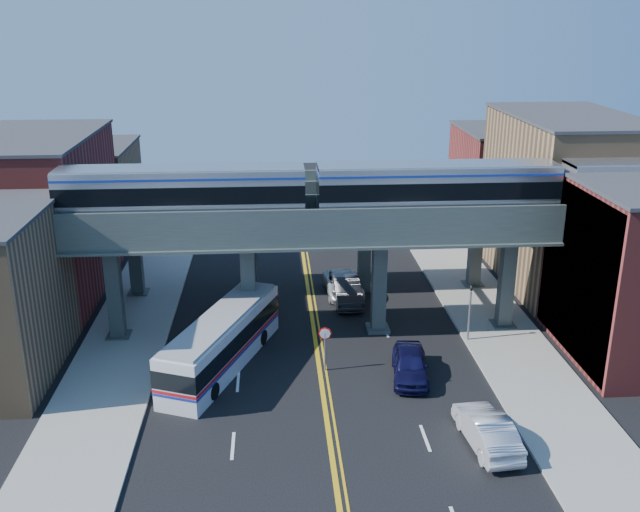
% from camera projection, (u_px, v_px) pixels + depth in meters
% --- Properties ---
extents(ground, '(120.00, 120.00, 0.00)m').
position_uv_depth(ground, '(324.00, 398.00, 36.94)').
color(ground, black).
rests_on(ground, ground).
extents(sidewalk_west, '(5.00, 70.00, 0.16)m').
position_uv_depth(sidewalk_west, '(133.00, 323.00, 45.59)').
color(sidewalk_west, gray).
rests_on(sidewalk_west, ground).
extents(sidewalk_east, '(5.00, 70.00, 0.16)m').
position_uv_depth(sidewalk_east, '(486.00, 313.00, 47.09)').
color(sidewalk_east, gray).
rests_on(sidewalk_east, ground).
extents(building_west_b, '(8.00, 14.00, 11.00)m').
position_uv_depth(building_west_b, '(39.00, 218.00, 49.01)').
color(building_west_b, maroon).
rests_on(building_west_b, ground).
extents(building_west_c, '(8.00, 10.00, 8.00)m').
position_uv_depth(building_west_c, '(87.00, 193.00, 61.76)').
color(building_west_c, olive).
rests_on(building_west_c, ground).
extents(building_east_b, '(8.00, 14.00, 12.00)m').
position_uv_depth(building_east_b, '(563.00, 201.00, 51.26)').
color(building_east_b, olive).
rests_on(building_east_b, ground).
extents(building_east_c, '(8.00, 10.00, 9.00)m').
position_uv_depth(building_east_c, '(505.00, 181.00, 64.01)').
color(building_east_c, maroon).
rests_on(building_east_c, ground).
extents(mural_panel, '(0.10, 9.50, 9.50)m').
position_uv_depth(mural_panel, '(576.00, 278.00, 40.10)').
color(mural_panel, teal).
rests_on(mural_panel, ground).
extents(elevated_viaduct_near, '(52.00, 3.60, 7.40)m').
position_uv_depth(elevated_viaduct_near, '(314.00, 233.00, 42.36)').
color(elevated_viaduct_near, '#3A4441').
rests_on(elevated_viaduct_near, ground).
extents(elevated_viaduct_far, '(52.00, 3.60, 7.40)m').
position_uv_depth(elevated_viaduct_far, '(308.00, 203.00, 48.96)').
color(elevated_viaduct_far, '#3A4441').
rests_on(elevated_viaduct_far, ground).
extents(transit_train, '(43.85, 2.75, 3.20)m').
position_uv_depth(transit_train, '(437.00, 188.00, 41.96)').
color(transit_train, black).
rests_on(transit_train, elevated_viaduct_near).
extents(stop_sign, '(0.76, 0.09, 2.63)m').
position_uv_depth(stop_sign, '(325.00, 342.00, 39.21)').
color(stop_sign, slate).
rests_on(stop_sign, ground).
extents(traffic_signal, '(0.15, 0.18, 4.10)m').
position_uv_depth(traffic_signal, '(470.00, 307.00, 42.44)').
color(traffic_signal, slate).
rests_on(traffic_signal, ground).
extents(transit_bus, '(6.44, 11.31, 2.88)m').
position_uv_depth(transit_bus, '(222.00, 341.00, 39.86)').
color(transit_bus, silver).
rests_on(transit_bus, ground).
extents(car_lane_a, '(2.51, 4.93, 1.61)m').
position_uv_depth(car_lane_a, '(410.00, 364.00, 38.72)').
color(car_lane_a, '#0F0E34').
rests_on(car_lane_a, ground).
extents(car_lane_b, '(1.91, 5.16, 1.69)m').
position_uv_depth(car_lane_b, '(347.00, 291.00, 48.77)').
color(car_lane_b, '#28272A').
rests_on(car_lane_b, ground).
extents(car_lane_c, '(2.69, 5.34, 1.45)m').
position_uv_depth(car_lane_c, '(343.00, 285.00, 50.11)').
color(car_lane_c, silver).
rests_on(car_lane_c, ground).
extents(car_lane_d, '(2.88, 5.69, 1.58)m').
position_uv_depth(car_lane_d, '(328.00, 232.00, 61.71)').
color(car_lane_d, '#B5B5BA').
rests_on(car_lane_d, ground).
extents(car_parked_curb, '(2.18, 5.07, 1.62)m').
position_uv_depth(car_parked_curb, '(487.00, 430.00, 32.68)').
color(car_parked_curb, '#B9B9BE').
rests_on(car_parked_curb, ground).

